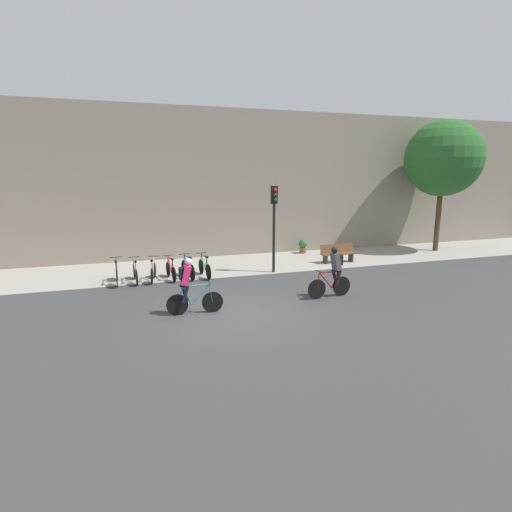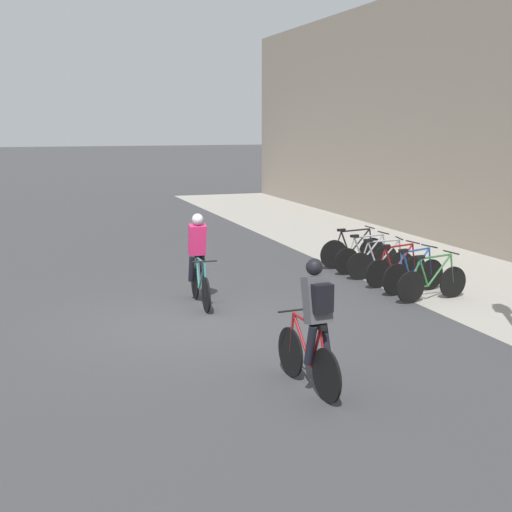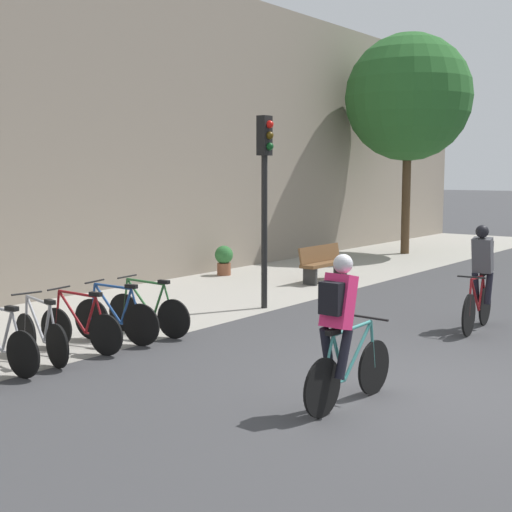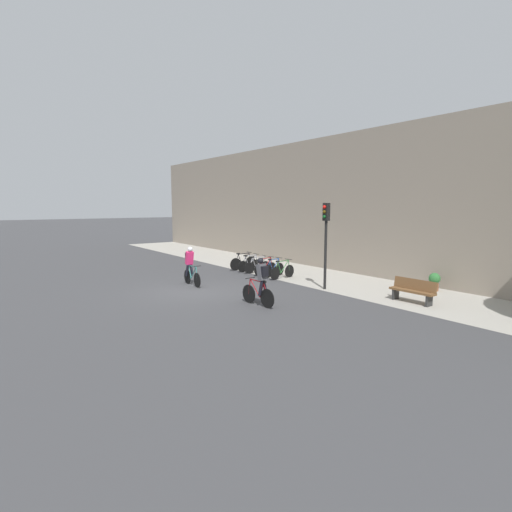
{
  "view_description": "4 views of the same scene",
  "coord_description": "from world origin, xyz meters",
  "px_view_note": "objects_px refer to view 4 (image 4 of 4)",
  "views": [
    {
      "loc": [
        -2.91,
        -11.29,
        4.22
      ],
      "look_at": [
        1.47,
        2.38,
        1.29
      ],
      "focal_mm": 28.0,
      "sensor_mm": 36.0,
      "label": 1
    },
    {
      "loc": [
        11.93,
        -2.84,
        3.48
      ],
      "look_at": [
        -0.36,
        1.34,
        1.05
      ],
      "focal_mm": 50.0,
      "sensor_mm": 36.0,
      "label": 2
    },
    {
      "loc": [
        -8.11,
        -3.51,
        2.67
      ],
      "look_at": [
        -0.77,
        2.08,
        1.59
      ],
      "focal_mm": 50.0,
      "sensor_mm": 36.0,
      "label": 3
    },
    {
      "loc": [
        15.15,
        -7.81,
        3.67
      ],
      "look_at": [
        1.37,
        2.28,
        1.49
      ],
      "focal_mm": 28.0,
      "sensor_mm": 36.0,
      "label": 4
    }
  ],
  "objects_px": {
    "parked_bike_1": "(250,264)",
    "parked_bike_4": "(274,269)",
    "cyclist_pink": "(190,265)",
    "parked_bike_5": "(282,271)",
    "parked_bike_0": "(243,262)",
    "potted_plant": "(434,281)",
    "parked_bike_3": "(265,268)",
    "cyclist_grey": "(261,281)",
    "traffic_light_pole": "(326,230)",
    "parked_bike_2": "(257,266)",
    "bench": "(413,290)"
  },
  "relations": [
    {
      "from": "parked_bike_1",
      "to": "parked_bike_4",
      "type": "distance_m",
      "value": 2.1
    },
    {
      "from": "cyclist_pink",
      "to": "parked_bike_5",
      "type": "relative_size",
      "value": 1.05
    },
    {
      "from": "parked_bike_0",
      "to": "potted_plant",
      "type": "xyz_separation_m",
      "value": [
        9.56,
        3.44,
        0.02
      ]
    },
    {
      "from": "parked_bike_1",
      "to": "parked_bike_3",
      "type": "xyz_separation_m",
      "value": [
        1.4,
        0.0,
        -0.01
      ]
    },
    {
      "from": "cyclist_grey",
      "to": "parked_bike_0",
      "type": "xyz_separation_m",
      "value": [
        -7.27,
        4.19,
        -0.53
      ]
    },
    {
      "from": "parked_bike_0",
      "to": "parked_bike_3",
      "type": "height_order",
      "value": "parked_bike_0"
    },
    {
      "from": "parked_bike_1",
      "to": "parked_bike_3",
      "type": "distance_m",
      "value": 1.4
    },
    {
      "from": "parked_bike_3",
      "to": "parked_bike_5",
      "type": "bearing_deg",
      "value": -0.01
    },
    {
      "from": "parked_bike_1",
      "to": "parked_bike_4",
      "type": "bearing_deg",
      "value": 0.05
    },
    {
      "from": "traffic_light_pole",
      "to": "parked_bike_2",
      "type": "bearing_deg",
      "value": 178.53
    },
    {
      "from": "cyclist_pink",
      "to": "parked_bike_4",
      "type": "height_order",
      "value": "cyclist_pink"
    },
    {
      "from": "cyclist_pink",
      "to": "traffic_light_pole",
      "type": "relative_size",
      "value": 0.47
    },
    {
      "from": "parked_bike_2",
      "to": "cyclist_pink",
      "type": "bearing_deg",
      "value": -79.89
    },
    {
      "from": "parked_bike_5",
      "to": "cyclist_grey",
      "type": "bearing_deg",
      "value": -47.94
    },
    {
      "from": "traffic_light_pole",
      "to": "bench",
      "type": "relative_size",
      "value": 2.14
    },
    {
      "from": "parked_bike_2",
      "to": "parked_bike_3",
      "type": "height_order",
      "value": "same"
    },
    {
      "from": "cyclist_pink",
      "to": "bench",
      "type": "xyz_separation_m",
      "value": [
        8.04,
        5.22,
        -0.47
      ]
    },
    {
      "from": "cyclist_grey",
      "to": "parked_bike_3",
      "type": "bearing_deg",
      "value": 141.04
    },
    {
      "from": "parked_bike_1",
      "to": "bench",
      "type": "height_order",
      "value": "parked_bike_1"
    },
    {
      "from": "potted_plant",
      "to": "parked_bike_0",
      "type": "bearing_deg",
      "value": -160.2
    },
    {
      "from": "parked_bike_4",
      "to": "bench",
      "type": "distance_m",
      "value": 7.47
    },
    {
      "from": "traffic_light_pole",
      "to": "parked_bike_5",
      "type": "bearing_deg",
      "value": 177.53
    },
    {
      "from": "parked_bike_4",
      "to": "potted_plant",
      "type": "xyz_separation_m",
      "value": [
        6.76,
        3.44,
        0.04
      ]
    },
    {
      "from": "parked_bike_0",
      "to": "bench",
      "type": "relative_size",
      "value": 1.0
    },
    {
      "from": "parked_bike_1",
      "to": "parked_bike_2",
      "type": "height_order",
      "value": "parked_bike_1"
    },
    {
      "from": "cyclist_grey",
      "to": "traffic_light_pole",
      "type": "bearing_deg",
      "value": 100.23
    },
    {
      "from": "parked_bike_5",
      "to": "potted_plant",
      "type": "xyz_separation_m",
      "value": [
        6.06,
        3.44,
        0.04
      ]
    },
    {
      "from": "parked_bike_5",
      "to": "bench",
      "type": "bearing_deg",
      "value": 6.67
    },
    {
      "from": "parked_bike_0",
      "to": "parked_bike_1",
      "type": "height_order",
      "value": "parked_bike_0"
    },
    {
      "from": "parked_bike_1",
      "to": "parked_bike_4",
      "type": "height_order",
      "value": "parked_bike_4"
    },
    {
      "from": "cyclist_pink",
      "to": "potted_plant",
      "type": "height_order",
      "value": "cyclist_pink"
    },
    {
      "from": "parked_bike_2",
      "to": "parked_bike_4",
      "type": "relative_size",
      "value": 0.99
    },
    {
      "from": "potted_plant",
      "to": "parked_bike_4",
      "type": "bearing_deg",
      "value": -153.04
    },
    {
      "from": "parked_bike_4",
      "to": "bench",
      "type": "bearing_deg",
      "value": 6.03
    },
    {
      "from": "parked_bike_4",
      "to": "parked_bike_2",
      "type": "bearing_deg",
      "value": -179.96
    },
    {
      "from": "parked_bike_3",
      "to": "potted_plant",
      "type": "xyz_separation_m",
      "value": [
        7.46,
        3.44,
        0.05
      ]
    },
    {
      "from": "cyclist_grey",
      "to": "parked_bike_3",
      "type": "xyz_separation_m",
      "value": [
        -5.17,
        4.19,
        -0.56
      ]
    },
    {
      "from": "parked_bike_3",
      "to": "bench",
      "type": "xyz_separation_m",
      "value": [
        8.13,
        0.79,
        0.09
      ]
    },
    {
      "from": "potted_plant",
      "to": "cyclist_pink",
      "type": "bearing_deg",
      "value": -133.1
    },
    {
      "from": "parked_bike_4",
      "to": "parked_bike_5",
      "type": "distance_m",
      "value": 0.7
    },
    {
      "from": "cyclist_pink",
      "to": "parked_bike_3",
      "type": "height_order",
      "value": "cyclist_pink"
    },
    {
      "from": "parked_bike_4",
      "to": "parked_bike_5",
      "type": "height_order",
      "value": "parked_bike_4"
    },
    {
      "from": "parked_bike_1",
      "to": "traffic_light_pole",
      "type": "height_order",
      "value": "traffic_light_pole"
    },
    {
      "from": "parked_bike_4",
      "to": "traffic_light_pole",
      "type": "bearing_deg",
      "value": -2.03
    },
    {
      "from": "traffic_light_pole",
      "to": "parked_bike_1",
      "type": "bearing_deg",
      "value": 178.72
    },
    {
      "from": "parked_bike_1",
      "to": "potted_plant",
      "type": "distance_m",
      "value": 9.51
    },
    {
      "from": "parked_bike_5",
      "to": "potted_plant",
      "type": "distance_m",
      "value": 6.97
    },
    {
      "from": "cyclist_pink",
      "to": "parked_bike_0",
      "type": "distance_m",
      "value": 4.98
    },
    {
      "from": "cyclist_grey",
      "to": "traffic_light_pole",
      "type": "height_order",
      "value": "traffic_light_pole"
    },
    {
      "from": "parked_bike_3",
      "to": "cyclist_pink",
      "type": "bearing_deg",
      "value": -88.85
    }
  ]
}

